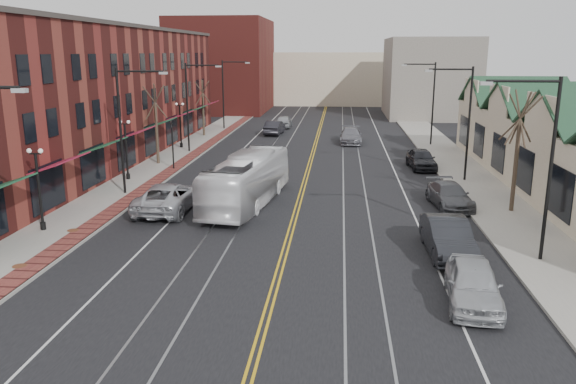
% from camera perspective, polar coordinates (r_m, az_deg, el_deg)
% --- Properties ---
extents(ground, '(160.00, 160.00, 0.00)m').
position_cam_1_polar(ground, '(20.80, -2.05, -12.01)').
color(ground, black).
rests_on(ground, ground).
extents(sidewalk_left, '(4.00, 120.00, 0.15)m').
position_cam_1_polar(sidewalk_left, '(42.13, -14.89, 1.17)').
color(sidewalk_left, gray).
rests_on(sidewalk_left, ground).
extents(sidewalk_right, '(4.00, 120.00, 0.15)m').
position_cam_1_polar(sidewalk_right, '(40.70, 18.74, 0.45)').
color(sidewalk_right, gray).
rests_on(sidewalk_right, ground).
extents(building_left, '(10.00, 50.00, 11.00)m').
position_cam_1_polar(building_left, '(50.45, -20.13, 9.10)').
color(building_left, maroon).
rests_on(building_left, ground).
extents(building_right, '(8.00, 36.00, 4.60)m').
position_cam_1_polar(building_right, '(42.09, 26.95, 3.19)').
color(building_right, beige).
rests_on(building_right, ground).
extents(backdrop_left, '(14.00, 18.00, 14.00)m').
position_cam_1_polar(backdrop_left, '(90.44, -6.62, 12.64)').
color(backdrop_left, maroon).
rests_on(backdrop_left, ground).
extents(backdrop_mid, '(22.00, 14.00, 9.00)m').
position_cam_1_polar(backdrop_mid, '(103.65, 4.04, 11.48)').
color(backdrop_mid, beige).
rests_on(backdrop_mid, ground).
extents(backdrop_right, '(12.00, 16.00, 11.00)m').
position_cam_1_polar(backdrop_right, '(84.53, 14.12, 11.20)').
color(backdrop_right, slate).
rests_on(backdrop_right, ground).
extents(streetlight_l_1, '(3.33, 0.25, 8.00)m').
position_cam_1_polar(streetlight_l_1, '(37.29, -16.07, 7.20)').
color(streetlight_l_1, black).
rests_on(streetlight_l_1, sidewalk_left).
extents(streetlight_l_2, '(3.33, 0.25, 8.00)m').
position_cam_1_polar(streetlight_l_2, '(52.45, -9.75, 9.38)').
color(streetlight_l_2, black).
rests_on(streetlight_l_2, sidewalk_left).
extents(streetlight_l_3, '(3.33, 0.25, 8.00)m').
position_cam_1_polar(streetlight_l_3, '(68.00, -6.25, 10.53)').
color(streetlight_l_3, black).
rests_on(streetlight_l_3, sidewalk_left).
extents(streetlight_r_0, '(3.33, 0.25, 8.00)m').
position_cam_1_polar(streetlight_r_0, '(26.30, 24.37, 3.82)').
color(streetlight_r_0, black).
rests_on(streetlight_r_0, sidewalk_right).
extents(streetlight_r_1, '(3.33, 0.25, 8.00)m').
position_cam_1_polar(streetlight_r_1, '(41.62, 17.37, 7.77)').
color(streetlight_r_1, black).
rests_on(streetlight_r_1, sidewalk_right).
extents(streetlight_r_2, '(3.33, 0.25, 8.00)m').
position_cam_1_polar(streetlight_r_2, '(57.31, 14.13, 9.55)').
color(streetlight_r_2, black).
rests_on(streetlight_r_2, sidewalk_right).
extents(lamppost_l_1, '(0.84, 0.28, 4.27)m').
position_cam_1_polar(lamppost_l_1, '(31.37, -23.95, 0.07)').
color(lamppost_l_1, black).
rests_on(lamppost_l_1, sidewalk_left).
extents(lamppost_l_2, '(0.84, 0.28, 4.27)m').
position_cam_1_polar(lamppost_l_2, '(42.00, -16.10, 4.02)').
color(lamppost_l_2, black).
rests_on(lamppost_l_2, sidewalk_left).
extents(lamppost_l_3, '(0.84, 0.28, 4.27)m').
position_cam_1_polar(lamppost_l_3, '(55.12, -10.86, 6.60)').
color(lamppost_l_3, black).
rests_on(lamppost_l_3, sidewalk_left).
extents(tree_left_near, '(1.78, 1.37, 6.48)m').
position_cam_1_polar(tree_left_near, '(47.30, -13.25, 6.88)').
color(tree_left_near, '#382B21').
rests_on(tree_left_near, sidewalk_left).
extents(tree_left_far, '(1.66, 1.28, 6.02)m').
position_cam_1_polar(tree_left_far, '(62.61, -8.62, 8.55)').
color(tree_left_far, '#382B21').
rests_on(tree_left_far, sidewalk_left).
extents(tree_right_mid, '(1.90, 1.46, 6.93)m').
position_cam_1_polar(tree_right_mid, '(34.46, 22.25, 4.03)').
color(tree_right_mid, '#382B21').
rests_on(tree_right_mid, sidewalk_right).
extents(manhole_mid, '(0.60, 0.60, 0.02)m').
position_cam_1_polar(manhole_mid, '(27.02, -25.62, -6.79)').
color(manhole_mid, '#592D19').
rests_on(manhole_mid, sidewalk_left).
extents(manhole_far, '(0.60, 0.60, 0.02)m').
position_cam_1_polar(manhole_far, '(31.15, -21.00, -3.65)').
color(manhole_far, '#592D19').
rests_on(manhole_far, sidewalk_left).
extents(traffic_signal, '(0.18, 0.15, 3.80)m').
position_cam_1_polar(traffic_signal, '(44.99, -11.66, 5.11)').
color(traffic_signal, black).
rests_on(traffic_signal, sidewalk_left).
extents(transit_bus, '(4.09, 11.27, 3.07)m').
position_cam_1_polar(transit_bus, '(34.18, -4.17, 1.18)').
color(transit_bus, white).
rests_on(transit_bus, ground).
extents(parked_suv, '(2.90, 6.15, 1.70)m').
position_cam_1_polar(parked_suv, '(33.63, -12.08, -0.51)').
color(parked_suv, silver).
rests_on(parked_suv, ground).
extents(parked_car_a, '(2.40, 4.87, 1.60)m').
position_cam_1_polar(parked_car_a, '(22.12, 18.30, -8.84)').
color(parked_car_a, '#B6B9BE').
rests_on(parked_car_a, ground).
extents(parked_car_b, '(1.95, 5.23, 1.71)m').
position_cam_1_polar(parked_car_b, '(26.89, 15.91, -4.43)').
color(parked_car_b, '#222328').
rests_on(parked_car_b, ground).
extents(parked_car_c, '(2.57, 5.13, 1.43)m').
position_cam_1_polar(parked_car_c, '(35.18, 16.09, -0.34)').
color(parked_car_c, '#595A5F').
rests_on(parked_car_c, ground).
extents(parked_car_d, '(2.23, 4.85, 1.61)m').
position_cam_1_polar(parked_car_d, '(46.17, 13.39, 3.30)').
color(parked_car_d, '#222328').
rests_on(parked_car_d, ground).
extents(distant_car_left, '(2.04, 4.89, 1.57)m').
position_cam_1_polar(distant_car_left, '(63.88, -1.38, 6.56)').
color(distant_car_left, black).
rests_on(distant_car_left, ground).
extents(distant_car_right, '(2.22, 5.37, 1.55)m').
position_cam_1_polar(distant_car_right, '(58.05, 6.40, 5.71)').
color(distant_car_right, slate).
rests_on(distant_car_right, ground).
extents(distant_car_far, '(1.87, 4.57, 1.55)m').
position_cam_1_polar(distant_car_far, '(69.64, -0.41, 7.18)').
color(distant_car_far, '#A2A4A9').
rests_on(distant_car_far, ground).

